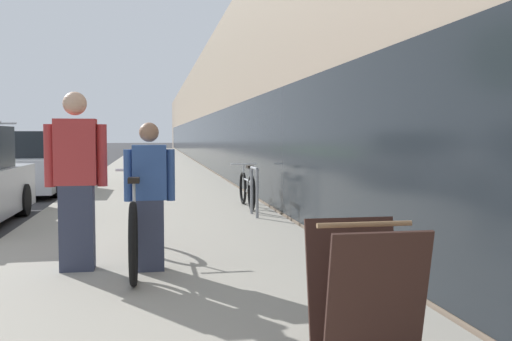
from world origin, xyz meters
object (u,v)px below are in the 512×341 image
Objects in this scene: tandem_bicycle at (136,226)px; cruiser_bike_nearest at (247,189)px; bike_rack_hoop at (254,186)px; person_bystander at (76,181)px; vintage_roadster_curbside at (32,165)px; person_rider at (150,196)px; sandwich_board_sign at (364,300)px.

tandem_bicycle is 1.58× the size of cruiser_bike_nearest.
tandem_bicycle is 3.13× the size of bike_rack_hoop.
person_bystander is 9.93m from vintage_roadster_curbside.
vintage_roadster_curbside is (-4.83, 6.09, 0.09)m from bike_rack_hoop.
tandem_bicycle is 0.57× the size of vintage_roadster_curbside.
tandem_bicycle is at bearing -113.24° from cruiser_bike_nearest.
person_rider reaches higher than cruiser_bike_nearest.
tandem_bicycle is 3.47m from sandwich_board_sign.
cruiser_bike_nearest is (2.55, 4.74, -0.56)m from person_bystander.
tandem_bicycle is 3.87m from bike_rack_hoop.
tandem_bicycle is 1.75× the size of person_rider.
person_rider reaches higher than tandem_bicycle.
person_rider is (0.15, -0.33, 0.35)m from tandem_bicycle.
tandem_bicycle is 1.45× the size of person_bystander.
cruiser_bike_nearest is at bearing 69.68° from person_rider.
sandwich_board_sign is (1.95, -3.00, -0.47)m from person_bystander.
vintage_roadster_curbside is at bearing 128.43° from bike_rack_hoop.
sandwich_board_sign is (1.21, -2.86, -0.31)m from person_rider.
vintage_roadster_curbside is at bearing 108.79° from sandwich_board_sign.
sandwich_board_sign is at bearing -66.86° from tandem_bicycle.
person_bystander is 2.16× the size of bike_rack_hoop.
vintage_roadster_curbside is (-2.35, 9.65, -0.31)m from person_bystander.
bike_rack_hoop is at bearing 64.83° from person_rider.
person_rider is 10.27m from vintage_roadster_curbside.
person_rider is 0.32× the size of vintage_roadster_curbside.
tandem_bicycle reaches higher than cruiser_bike_nearest.
bike_rack_hoop is (2.48, 3.56, -0.40)m from person_bystander.
vintage_roadster_curbside is (-4.30, 12.65, 0.15)m from sandwich_board_sign.
vintage_roadster_curbside is at bearing 107.27° from tandem_bicycle.
person_bystander is 5.41m from cruiser_bike_nearest.
bike_rack_hoop is 1.20m from cruiser_bike_nearest.
person_rider is 3.12m from sandwich_board_sign.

